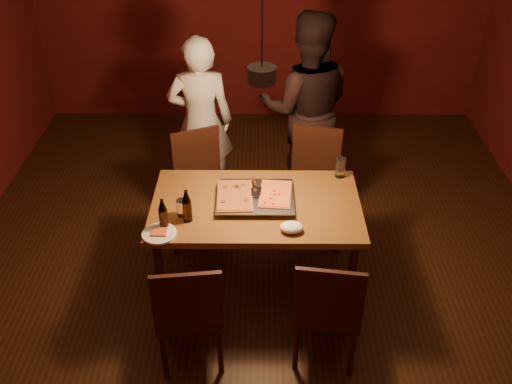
{
  "coord_description": "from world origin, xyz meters",
  "views": [
    {
      "loc": [
        -0.01,
        -3.28,
        3.11
      ],
      "look_at": [
        -0.04,
        0.05,
        0.85
      ],
      "focal_mm": 40.0,
      "sensor_mm": 36.0,
      "label": 1
    }
  ],
  "objects_px": {
    "beer_bottle_b": "(187,206)",
    "diner_dark": "(306,108)",
    "chair_far_left": "(201,173)",
    "dining_table": "(256,212)",
    "pendant_lamp": "(262,73)",
    "chair_far_right": "(314,170)",
    "beer_bottle_a": "(163,214)",
    "plate_slice": "(159,234)",
    "chair_near_right": "(328,303)",
    "pizza_tray": "(255,198)",
    "chair_near_left": "(189,306)",
    "diner_white": "(201,122)"
  },
  "relations": [
    {
      "from": "beer_bottle_b",
      "to": "diner_dark",
      "type": "distance_m",
      "value": 1.75
    },
    {
      "from": "chair_far_left",
      "to": "diner_dark",
      "type": "xyz_separation_m",
      "value": [
        0.91,
        0.55,
        0.34
      ]
    },
    {
      "from": "dining_table",
      "to": "pendant_lamp",
      "type": "xyz_separation_m",
      "value": [
        0.04,
        -0.05,
        1.08
      ]
    },
    {
      "from": "beer_bottle_b",
      "to": "pendant_lamp",
      "type": "xyz_separation_m",
      "value": [
        0.5,
        0.15,
        0.89
      ]
    },
    {
      "from": "chair_far_right",
      "to": "pendant_lamp",
      "type": "bearing_deg",
      "value": 74.91
    },
    {
      "from": "chair_far_right",
      "to": "beer_bottle_a",
      "type": "height_order",
      "value": "beer_bottle_a"
    },
    {
      "from": "chair_far_left",
      "to": "plate_slice",
      "type": "relative_size",
      "value": 2.4
    },
    {
      "from": "chair_far_right",
      "to": "chair_near_right",
      "type": "bearing_deg",
      "value": 101.8
    },
    {
      "from": "chair_near_right",
      "to": "pizza_tray",
      "type": "xyz_separation_m",
      "value": [
        -0.46,
        0.8,
        0.24
      ]
    },
    {
      "from": "chair_near_left",
      "to": "pizza_tray",
      "type": "relative_size",
      "value": 0.88
    },
    {
      "from": "dining_table",
      "to": "chair_near_left",
      "type": "height_order",
      "value": "chair_near_left"
    },
    {
      "from": "chair_near_left",
      "to": "diner_white",
      "type": "relative_size",
      "value": 0.31
    },
    {
      "from": "beer_bottle_a",
      "to": "pendant_lamp",
      "type": "height_order",
      "value": "pendant_lamp"
    },
    {
      "from": "chair_near_right",
      "to": "beer_bottle_b",
      "type": "xyz_separation_m",
      "value": [
        -0.92,
        0.57,
        0.34
      ]
    },
    {
      "from": "beer_bottle_b",
      "to": "diner_dark",
      "type": "bearing_deg",
      "value": 58.86
    },
    {
      "from": "chair_near_right",
      "to": "pizza_tray",
      "type": "relative_size",
      "value": 0.88
    },
    {
      "from": "chair_far_left",
      "to": "beer_bottle_b",
      "type": "bearing_deg",
      "value": 66.3
    },
    {
      "from": "plate_slice",
      "to": "diner_white",
      "type": "xyz_separation_m",
      "value": [
        0.14,
        1.57,
        0.03
      ]
    },
    {
      "from": "chair_far_left",
      "to": "chair_far_right",
      "type": "relative_size",
      "value": 1.1
    },
    {
      "from": "beer_bottle_b",
      "to": "diner_white",
      "type": "bearing_deg",
      "value": 91.31
    },
    {
      "from": "pizza_tray",
      "to": "beer_bottle_b",
      "type": "distance_m",
      "value": 0.53
    },
    {
      "from": "chair_far_left",
      "to": "pendant_lamp",
      "type": "height_order",
      "value": "pendant_lamp"
    },
    {
      "from": "chair_near_left",
      "to": "pizza_tray",
      "type": "xyz_separation_m",
      "value": [
        0.41,
        0.83,
        0.24
      ]
    },
    {
      "from": "diner_dark",
      "to": "pizza_tray",
      "type": "bearing_deg",
      "value": 73.15
    },
    {
      "from": "diner_white",
      "to": "diner_dark",
      "type": "bearing_deg",
      "value": -177.97
    },
    {
      "from": "chair_far_left",
      "to": "diner_dark",
      "type": "distance_m",
      "value": 1.12
    },
    {
      "from": "chair_near_right",
      "to": "beer_bottle_b",
      "type": "relative_size",
      "value": 1.98
    },
    {
      "from": "beer_bottle_b",
      "to": "diner_dark",
      "type": "height_order",
      "value": "diner_dark"
    },
    {
      "from": "chair_far_left",
      "to": "chair_near_left",
      "type": "relative_size",
      "value": 1.14
    },
    {
      "from": "dining_table",
      "to": "beer_bottle_a",
      "type": "bearing_deg",
      "value": -155.57
    },
    {
      "from": "chair_near_right",
      "to": "plate_slice",
      "type": "xyz_separation_m",
      "value": [
        -1.1,
        0.41,
        0.22
      ]
    },
    {
      "from": "chair_near_left",
      "to": "plate_slice",
      "type": "bearing_deg",
      "value": 110.66
    },
    {
      "from": "chair_near_right",
      "to": "pizza_tray",
      "type": "bearing_deg",
      "value": 127.71
    },
    {
      "from": "chair_near_right",
      "to": "pendant_lamp",
      "type": "relative_size",
      "value": 0.44
    },
    {
      "from": "chair_far_right",
      "to": "diner_dark",
      "type": "relative_size",
      "value": 0.29
    },
    {
      "from": "chair_near_left",
      "to": "diner_white",
      "type": "bearing_deg",
      "value": 85.8
    },
    {
      "from": "pizza_tray",
      "to": "pendant_lamp",
      "type": "bearing_deg",
      "value": -65.75
    },
    {
      "from": "dining_table",
      "to": "chair_near_left",
      "type": "bearing_deg",
      "value": -117.15
    },
    {
      "from": "diner_dark",
      "to": "diner_white",
      "type": "bearing_deg",
      "value": 8.12
    },
    {
      "from": "beer_bottle_b",
      "to": "chair_far_left",
      "type": "bearing_deg",
      "value": 90.35
    },
    {
      "from": "pizza_tray",
      "to": "chair_near_right",
      "type": "bearing_deg",
      "value": -62.98
    },
    {
      "from": "beer_bottle_b",
      "to": "plate_slice",
      "type": "distance_m",
      "value": 0.26
    },
    {
      "from": "chair_far_right",
      "to": "chair_near_left",
      "type": "distance_m",
      "value": 1.84
    },
    {
      "from": "chair_near_left",
      "to": "plate_slice",
      "type": "distance_m",
      "value": 0.54
    },
    {
      "from": "beer_bottle_b",
      "to": "pendant_lamp",
      "type": "height_order",
      "value": "pendant_lamp"
    },
    {
      "from": "chair_far_left",
      "to": "diner_dark",
      "type": "height_order",
      "value": "diner_dark"
    },
    {
      "from": "pizza_tray",
      "to": "diner_white",
      "type": "bearing_deg",
      "value": 109.97
    },
    {
      "from": "chair_far_left",
      "to": "beer_bottle_b",
      "type": "distance_m",
      "value": 1.01
    },
    {
      "from": "diner_white",
      "to": "diner_dark",
      "type": "height_order",
      "value": "diner_dark"
    },
    {
      "from": "pizza_tray",
      "to": "dining_table",
      "type": "bearing_deg",
      "value": -83.88
    }
  ]
}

